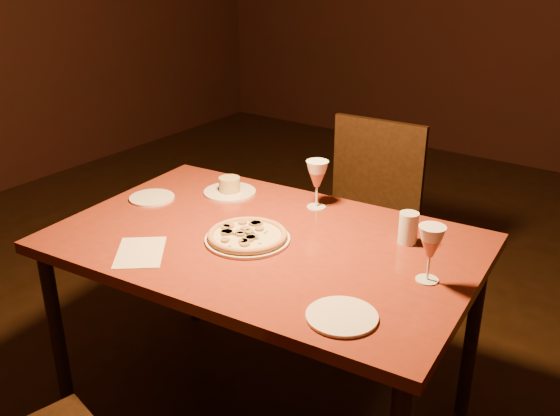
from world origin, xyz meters
The scene contains 11 objects.
floor centered at (0.00, 0.00, 0.00)m, with size 7.00×7.00×0.00m, color black.
dining_table centered at (0.02, -0.09, 0.70)m, with size 1.52×1.05×0.77m.
chair_far centered at (-0.06, 0.81, 0.53)m, with size 0.49×0.49×0.95m.
pizza_plate centered at (-0.02, -0.13, 0.79)m, with size 0.29×0.29×0.03m.
ramekin_saucer centered at (-0.35, 0.16, 0.79)m, with size 0.21×0.21×0.07m.
wine_glass_far centered at (0.02, 0.25, 0.87)m, with size 0.09×0.09×0.19m, color #C56D52, non-canonical shape.
wine_glass_right centered at (0.59, -0.03, 0.86)m, with size 0.08×0.08×0.18m, color #C56D52, non-canonical shape.
water_tumbler centered at (0.43, 0.17, 0.83)m, with size 0.07×0.07×0.11m, color silver.
side_plate_left centered at (-0.56, -0.06, 0.78)m, with size 0.18×0.18×0.01m, color white.
side_plate_near centered at (0.49, -0.36, 0.78)m, with size 0.20×0.20×0.01m, color white.
menu_card centered at (-0.25, -0.41, 0.77)m, with size 0.15×0.22×0.00m, color silver.
Camera 1 is at (1.19, -1.63, 1.73)m, focal length 40.00 mm.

